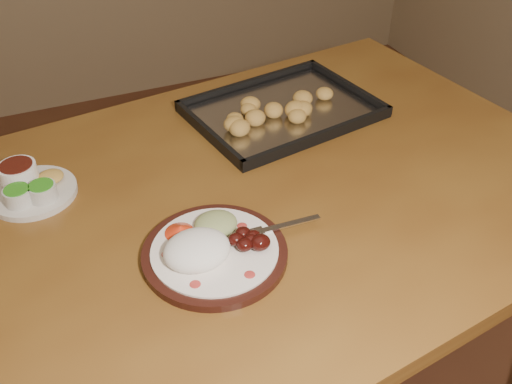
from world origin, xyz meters
name	(u,v)px	position (x,y,z in m)	size (l,w,h in m)	color
dining_table	(217,242)	(0.23, 0.08, 0.65)	(1.61, 1.10, 0.75)	brown
dinner_plate	(211,248)	(0.18, -0.05, 0.77)	(0.32, 0.24, 0.06)	black
condiment_saucer	(29,186)	(-0.08, 0.24, 0.77)	(0.16, 0.16, 0.05)	beige
baking_tray	(282,109)	(0.49, 0.33, 0.76)	(0.45, 0.37, 0.04)	black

